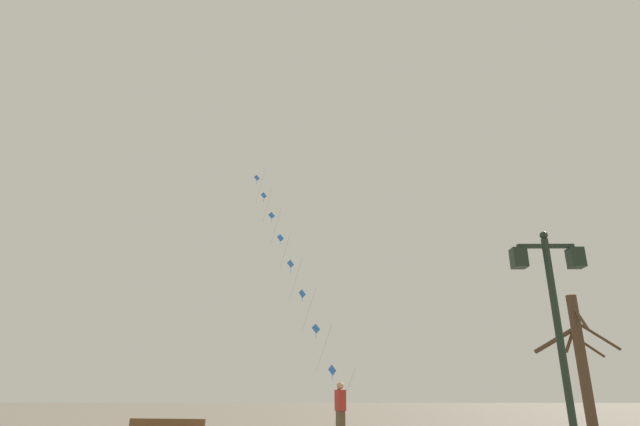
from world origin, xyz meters
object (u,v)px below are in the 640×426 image
Objects in this scene: twin_lantern_lamp_post at (553,298)px; kite_flyer at (340,410)px; kite_train at (290,264)px; bare_tree at (581,363)px.

twin_lantern_lamp_post reaches higher than kite_flyer.
twin_lantern_lamp_post is 0.32× the size of kite_train.
twin_lantern_lamp_post is 2.62× the size of kite_flyer.
kite_flyer is 0.41× the size of bare_tree.
kite_train reaches higher than kite_flyer.
kite_flyer is at bearing 173.34° from bare_tree.
kite_train is 8.09× the size of kite_flyer.
kite_train is at bearing 141.44° from bare_tree.
kite_flyer is (-4.04, 6.56, -2.22)m from twin_lantern_lamp_post.
kite_train is (-6.11, 13.06, 3.98)m from twin_lantern_lamp_post.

